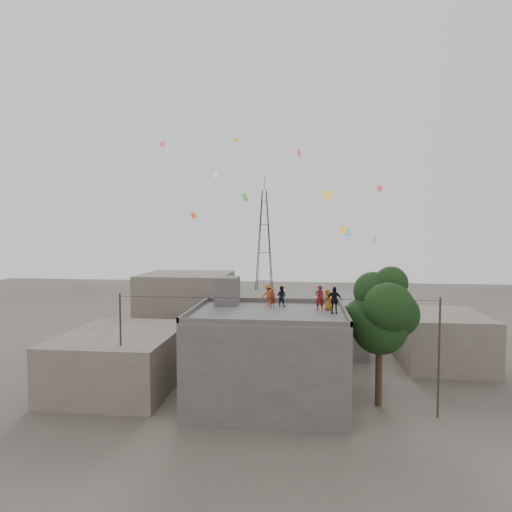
{
  "coord_description": "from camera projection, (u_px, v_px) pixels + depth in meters",
  "views": [
    {
      "loc": [
        2.29,
        -27.69,
        11.33
      ],
      "look_at": [
        -0.96,
        1.16,
        9.72
      ],
      "focal_mm": 30.0,
      "sensor_mm": 36.0,
      "label": 1
    }
  ],
  "objects": [
    {
      "name": "person_dark_child",
      "position": [
        281.0,
        296.0,
        30.15
      ],
      "size": [
        0.85,
        0.76,
        1.45
      ],
      "primitive_type": "imported",
      "rotation": [
        0.0,
        0.0,
        2.79
      ],
      "color": "black",
      "rests_on": "main_building"
    },
    {
      "name": "person_red_child",
      "position": [
        273.0,
        298.0,
        29.86
      ],
      "size": [
        0.54,
        0.53,
        1.26
      ],
      "primitive_type": "imported",
      "rotation": [
        0.0,
        0.0,
        0.74
      ],
      "color": "maroon",
      "rests_on": "main_building"
    },
    {
      "name": "ground",
      "position": [
        268.0,
        403.0,
        28.35
      ],
      "size": [
        140.0,
        140.0,
        0.0
      ],
      "primitive_type": "plane",
      "color": "#3F3B34",
      "rests_on": "ground"
    },
    {
      "name": "person_orange_adult",
      "position": [
        268.0,
        295.0,
        30.45
      ],
      "size": [
        1.09,
        0.79,
        1.52
      ],
      "primitive_type": "imported",
      "rotation": [
        0.0,
        0.0,
        -2.89
      ],
      "color": "#AA4C13",
      "rests_on": "main_building"
    },
    {
      "name": "tree",
      "position": [
        382.0,
        313.0,
        27.79
      ],
      "size": [
        4.9,
        4.6,
        9.1
      ],
      "color": "black",
      "rests_on": "ground"
    },
    {
      "name": "neighbor_west",
      "position": [
        122.0,
        359.0,
        31.45
      ],
      "size": [
        8.0,
        10.0,
        4.0
      ],
      "primitive_type": "cube",
      "color": "#635A4E",
      "rests_on": "ground"
    },
    {
      "name": "stair_head_box",
      "position": [
        227.0,
        291.0,
        30.9
      ],
      "size": [
        1.6,
        1.8,
        2.0
      ],
      "primitive_type": "cube",
      "color": "#494744",
      "rests_on": "main_building"
    },
    {
      "name": "person_orange_child",
      "position": [
        328.0,
        300.0,
        28.69
      ],
      "size": [
        0.78,
        0.82,
        1.41
      ],
      "primitive_type": "imported",
      "rotation": [
        0.0,
        0.0,
        -0.89
      ],
      "color": "#B56914",
      "rests_on": "main_building"
    },
    {
      "name": "kites",
      "position": [
        285.0,
        186.0,
        32.61
      ],
      "size": [
        17.52,
        16.81,
        11.82
      ],
      "color": "#FF321A",
      "rests_on": "ground"
    },
    {
      "name": "person_dark_adult",
      "position": [
        334.0,
        300.0,
        27.49
      ],
      "size": [
        1.05,
        0.5,
        1.74
      ],
      "primitive_type": "imported",
      "rotation": [
        0.0,
        0.0,
        0.08
      ],
      "color": "black",
      "rests_on": "main_building"
    },
    {
      "name": "utility_line",
      "position": [
        275.0,
        352.0,
        26.85
      ],
      "size": [
        20.12,
        0.62,
        7.4
      ],
      "color": "black",
      "rests_on": "ground"
    },
    {
      "name": "neighbor_northwest",
      "position": [
        187.0,
        306.0,
        45.15
      ],
      "size": [
        9.0,
        8.0,
        7.0
      ],
      "primitive_type": "cube",
      "color": "#635A4E",
      "rests_on": "ground"
    },
    {
      "name": "neighbor_east",
      "position": [
        441.0,
        339.0,
        36.59
      ],
      "size": [
        7.0,
        8.0,
        4.4
      ],
      "primitive_type": "cube",
      "color": "#635A4E",
      "rests_on": "ground"
    },
    {
      "name": "neighbor_north",
      "position": [
        301.0,
        322.0,
        41.88
      ],
      "size": [
        12.0,
        9.0,
        5.0
      ],
      "primitive_type": "cube",
      "color": "#494744",
      "rests_on": "ground"
    },
    {
      "name": "main_building",
      "position": [
        268.0,
        358.0,
        28.19
      ],
      "size": [
        10.0,
        8.0,
        6.1
      ],
      "color": "#494744",
      "rests_on": "ground"
    },
    {
      "name": "person_red_adult",
      "position": [
        320.0,
        298.0,
        28.73
      ],
      "size": [
        0.64,
        0.45,
        1.66
      ],
      "primitive_type": "imported",
      "rotation": [
        0.0,
        0.0,
        3.24
      ],
      "color": "maroon",
      "rests_on": "main_building"
    },
    {
      "name": "parapet",
      "position": [
        269.0,
        310.0,
        28.01
      ],
      "size": [
        10.0,
        8.0,
        0.3
      ],
      "color": "#494744",
      "rests_on": "main_building"
    },
    {
      "name": "transmission_tower",
      "position": [
        264.0,
        247.0,
        67.99
      ],
      "size": [
        2.97,
        2.97,
        20.01
      ],
      "color": "black",
      "rests_on": "ground"
    }
  ]
}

